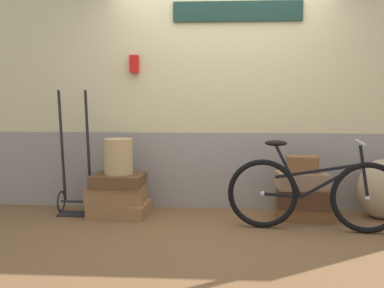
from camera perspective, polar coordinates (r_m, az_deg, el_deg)
name	(u,v)px	position (r m, az deg, el deg)	size (l,w,h in m)	color
ground	(221,229)	(4.63, 3.71, -10.80)	(8.81, 5.20, 0.06)	brown
station_building	(223,100)	(5.28, 3.94, 5.57)	(6.81, 0.74, 2.53)	gray
suitcase_0	(120,209)	(5.06, -9.13, -8.16)	(0.63, 0.46, 0.15)	olive
suitcase_1	(117,193)	(5.07, -9.50, -6.18)	(0.62, 0.45, 0.19)	olive
suitcase_2	(119,180)	(4.98, -9.34, -4.53)	(0.56, 0.42, 0.12)	brown
suitcase_3	(302,211)	(5.05, 13.87, -8.33)	(0.58, 0.42, 0.14)	brown
suitcase_4	(304,197)	(4.97, 14.12, -6.58)	(0.58, 0.38, 0.19)	#4C2D19
suitcase_5	(302,180)	(4.93, 13.81, -4.53)	(0.51, 0.34, 0.17)	#937051
suitcase_6	(302,164)	(4.92, 13.89, -2.51)	(0.33, 0.22, 0.18)	brown
wicker_basket	(119,156)	(4.97, -9.31, -1.57)	(0.31, 0.31, 0.39)	tan
luggage_trolley	(76,181)	(5.23, -14.59, -4.58)	(0.38, 0.34, 1.38)	black
burlap_sack	(382,189)	(5.25, 23.05, -5.29)	(0.50, 0.43, 0.65)	tan
bicycle	(314,194)	(4.56, 15.26, -6.13)	(1.69, 0.46, 0.89)	black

